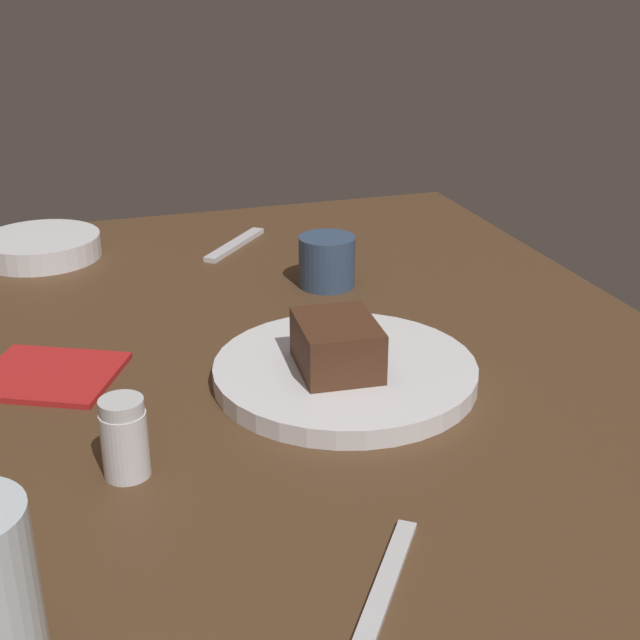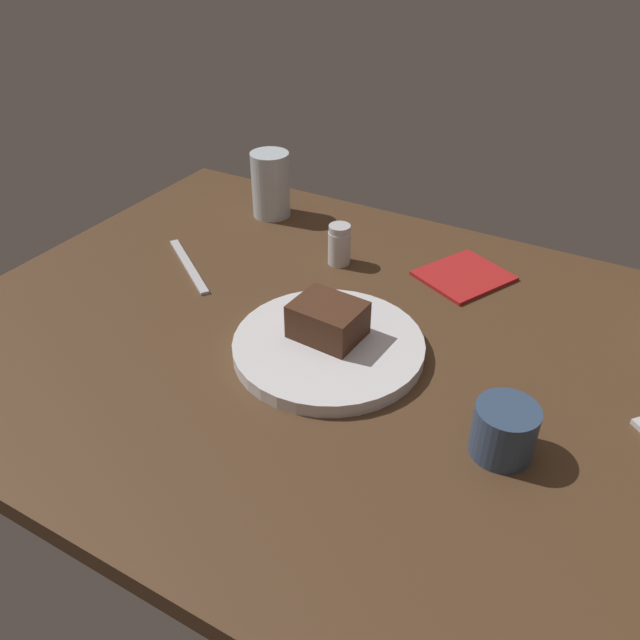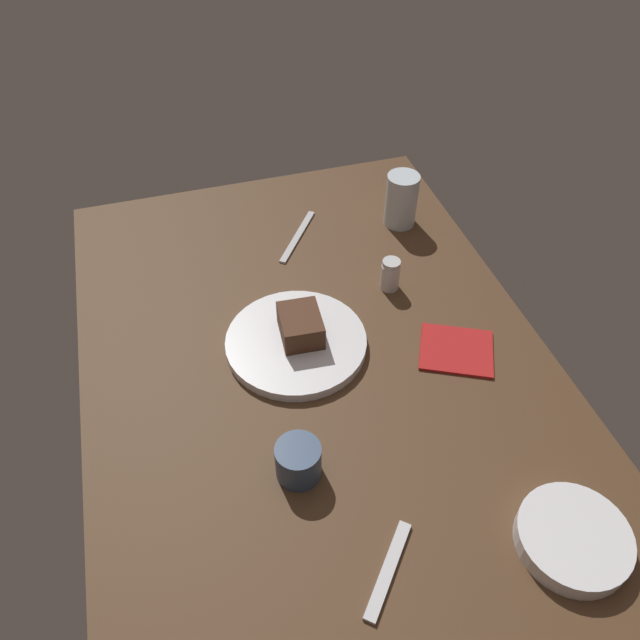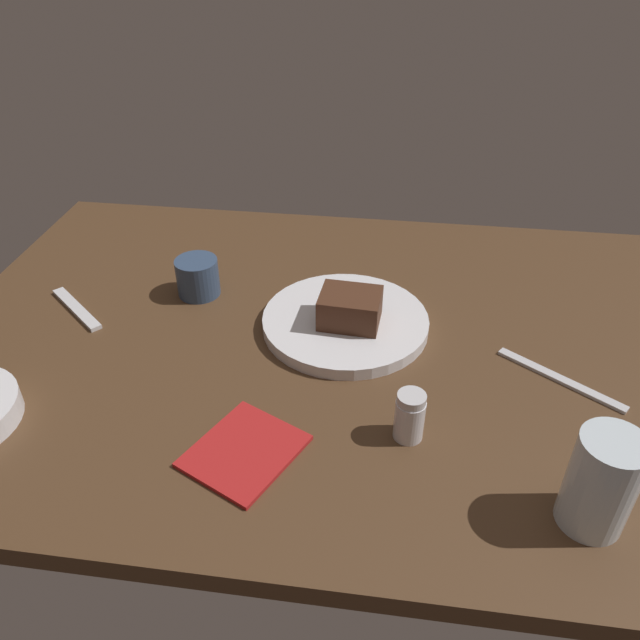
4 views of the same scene
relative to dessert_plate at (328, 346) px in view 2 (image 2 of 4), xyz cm
name	(u,v)px [view 2 (image 2 of 4)]	position (x,y,z in cm)	size (l,w,h in cm)	color
dining_table	(360,357)	(-3.46, -2.86, -2.47)	(120.00, 84.00, 3.00)	#4C331E
dessert_plate	(328,346)	(0.00, 0.00, 0.00)	(26.19, 26.19, 1.95)	silver
chocolate_cake_slice	(328,320)	(0.76, -1.14, 3.48)	(9.21, 7.41, 5.01)	#472819
salt_shaker	(339,245)	(10.30, -22.44, 2.44)	(3.82, 3.82, 6.92)	silver
water_glass	(271,185)	(30.32, -32.53, 5.13)	(7.19, 7.19, 12.22)	silver
coffee_cup	(504,430)	(-25.82, 6.48, 2.26)	(7.16, 7.16, 6.47)	#334766
butter_knife	(188,266)	(31.52, -8.76, -0.72)	(19.00, 1.40, 0.50)	silver
folded_napkin	(464,276)	(-9.66, -28.11, -0.67)	(11.53, 13.29, 0.60)	#B21E1E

